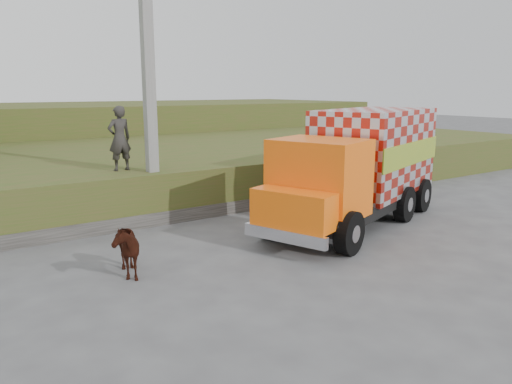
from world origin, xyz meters
TOP-DOWN VIEW (x-y plane):
  - ground at (0.00, 0.00)m, footprint 120.00×120.00m
  - embankment at (0.00, 10.00)m, footprint 40.00×12.00m
  - embankment_far at (0.00, 22.00)m, footprint 40.00×12.00m
  - retaining_strip at (-2.00, 4.20)m, footprint 16.00×0.50m
  - utility_pole at (-1.00, 4.60)m, footprint 1.20×0.30m
  - cargo_truck at (4.04, 1.12)m, footprint 7.73×4.69m
  - cow at (-3.31, 0.78)m, footprint 0.88×1.52m
  - pedestrian at (-1.69, 5.34)m, footprint 0.73×0.51m

SIDE VIEW (x-z plane):
  - ground at x=0.00m, z-range 0.00..0.00m
  - retaining_strip at x=-2.00m, z-range 0.00..0.40m
  - cow at x=-3.31m, z-range 0.00..1.21m
  - embankment at x=0.00m, z-range 0.00..1.50m
  - embankment_far at x=0.00m, z-range 0.00..3.00m
  - cargo_truck at x=4.04m, z-range 0.05..3.34m
  - pedestrian at x=-1.69m, z-range 1.50..3.42m
  - utility_pole at x=-1.00m, z-range 0.08..8.07m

